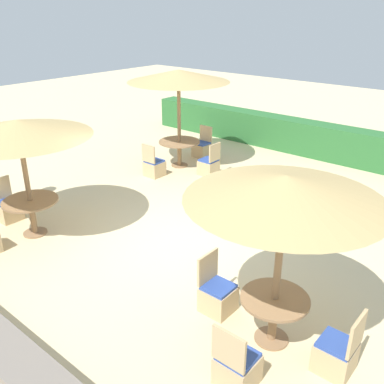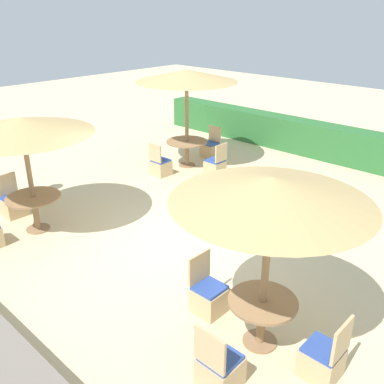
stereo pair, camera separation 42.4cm
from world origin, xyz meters
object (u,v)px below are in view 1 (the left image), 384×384
round_table_back_left (179,146)px  patio_chair_front_right_east (337,354)px  patio_chair_back_left_south (154,167)px  parasol_front_left (18,129)px  patio_chair_front_right_west (217,295)px  round_table_front_right (274,308)px  round_table_front_left (31,207)px  patio_chair_front_left_west (8,209)px  parasol_front_right (285,189)px  patio_chair_back_left_east (209,166)px  patio_chair_front_right_south (237,367)px  patio_chair_back_left_north (202,148)px  parasol_back_left (179,76)px

round_table_back_left → patio_chair_front_right_east: size_ratio=1.27×
patio_chair_back_left_south → parasol_front_left: (0.43, -3.92, 1.96)m
patio_chair_back_left_south → patio_chair_front_right_west: (4.76, -3.43, 0.00)m
round_table_front_right → round_table_front_left: 5.33m
parasol_front_left → patio_chair_front_left_west: size_ratio=2.94×
parasol_front_right → round_table_back_left: bearing=141.8°
patio_chair_back_left_east → round_table_front_left: 5.02m
patio_chair_front_right_south → patio_chair_front_left_west: bearing=175.7°
patio_chair_front_right_east → patio_chair_front_left_west: 7.23m
patio_chair_back_left_north → patio_chair_front_right_east: bearing=140.2°
parasol_back_left → round_table_front_left: bearing=-85.0°
patio_chair_back_left_north → round_table_front_left: size_ratio=0.85×
patio_chair_front_left_west → patio_chair_front_right_east: bearing=94.1°
patio_chair_front_right_east → patio_chair_front_left_west: bearing=94.1°
patio_chair_front_left_west → patio_chair_back_left_south: bearing=171.7°
round_table_back_left → round_table_front_left: (0.43, -4.98, -0.01)m
parasol_front_left → patio_chair_front_left_west: (-1.00, -0.01, -1.96)m
parasol_back_left → patio_chair_back_left_north: bearing=92.3°
parasol_front_right → round_table_front_left: bearing=-175.0°
patio_chair_back_left_east → parasol_front_right: 6.77m
patio_chair_back_left_east → patio_chair_front_right_south: same height
patio_chair_back_left_north → patio_chair_front_right_west: same height
patio_chair_front_right_east → patio_chair_back_left_east: bearing=51.2°
patio_chair_back_left_south → patio_chair_front_right_east: (6.64, -3.41, 0.00)m
patio_chair_back_left_south → patio_chair_front_right_west: bearing=-35.8°
patio_chair_back_left_north → parasol_front_left: 6.41m
parasol_back_left → round_table_front_left: (0.43, -4.98, -1.98)m
parasol_front_left → round_table_front_right: bearing=5.0°
parasol_back_left → parasol_front_left: 5.01m
parasol_back_left → parasol_front_right: size_ratio=1.13×
round_table_back_left → patio_chair_front_right_west: patio_chair_front_right_west is taller
parasol_front_right → patio_chair_front_left_west: (-6.31, -0.48, -2.05)m
parasol_back_left → patio_chair_front_right_east: 8.34m
parasol_front_right → patio_chair_front_right_west: 2.27m
patio_chair_back_left_east → patio_chair_back_left_south: (-1.10, -1.04, 0.00)m
parasol_front_right → round_table_front_left: size_ratio=2.26×
round_table_front_left → round_table_back_left: bearing=95.0°
round_table_front_right → patio_chair_back_left_south: bearing=148.9°
round_table_front_right → patio_chair_front_right_west: (-0.98, 0.02, -0.27)m
patio_chair_back_left_south → patio_chair_front_left_west: bearing=-98.3°
patio_chair_back_left_east → parasol_front_left: parasol_front_left is taller
round_table_back_left → patio_chair_front_right_west: bearing=-43.3°
round_table_back_left → patio_chair_front_left_west: size_ratio=1.27×
parasol_front_left → patio_chair_front_left_west: bearing=-179.2°
round_table_back_left → patio_chair_front_right_east: patio_chair_front_right_east is taller
patio_chair_front_right_east → patio_chair_back_left_south: bearing=62.8°
round_table_front_right → round_table_front_left: round_table_front_left is taller
patio_chair_back_left_east → round_table_front_right: 6.46m
round_table_front_left → parasol_front_left: bearing=26.6°
patio_chair_back_left_east → parasol_back_left: bearing=89.1°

